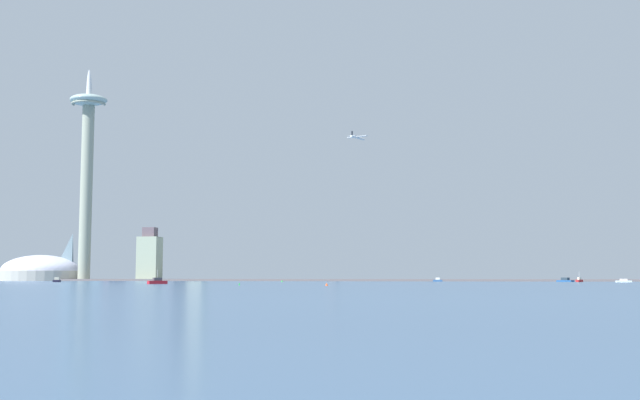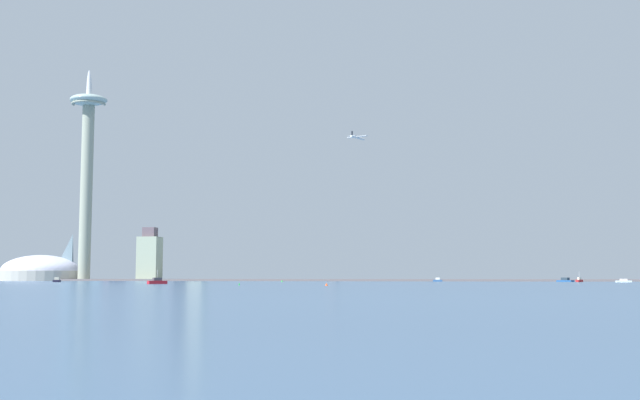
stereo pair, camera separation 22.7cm
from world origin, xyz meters
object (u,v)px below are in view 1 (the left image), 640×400
Objects in this scene: skyscraper_4 at (114,261)px; channel_buoy_1 at (282,281)px; observation_tower at (88,145)px; skyscraper_7 at (97,255)px; skyscraper_8 at (185,235)px; skyscraper_1 at (332,254)px; skyscraper_3 at (198,230)px; skyscraper_0 at (427,261)px; boat_0 at (157,282)px; boat_4 at (579,280)px; boat_5 at (624,281)px; channel_buoy_2 at (327,284)px; boat_2 at (565,280)px; skyscraper_9 at (70,225)px; skyscraper_6 at (149,257)px; boat_1 at (57,280)px; airplane at (357,137)px; channel_buoy_0 at (239,284)px; stadium_dome at (42,272)px; boat_3 at (438,280)px.

skyscraper_4 is 28.45× the size of channel_buoy_1.
observation_tower is 166.59m from skyscraper_7.
observation_tower reaches higher than skyscraper_8.
skyscraper_3 is at bearing -169.39° from skyscraper_1.
channel_buoy_1 is at bearing -25.38° from observation_tower.
skyscraper_8 is at bearing -179.03° from skyscraper_0.
skyscraper_1 is at bearing 10.61° from skyscraper_3.
skyscraper_0 is at bearing 3.11° from skyscraper_7.
boat_4 is at bearing 173.35° from boat_0.
boat_5 is at bearing -19.05° from skyscraper_7.
boat_0 is at bearing -109.78° from skyscraper_0.
skyscraper_4 reaches higher than channel_buoy_2.
skyscraper_4 is 99.38m from skyscraper_8.
observation_tower is 4.37× the size of skyscraper_1.
skyscraper_1 is 318.69m from boat_2.
skyscraper_9 is 8.77× the size of boat_2.
skyscraper_1 is 1.22× the size of skyscraper_6.
airplane is at bearing -77.20° from boat_1.
skyscraper_1 reaches higher than channel_buoy_2.
skyscraper_9 is 579.57m from channel_buoy_0.
skyscraper_9 is at bearing 173.59° from skyscraper_6.
observation_tower is 362.82m from channel_buoy_1.
skyscraper_9 is at bearing -164.42° from skyscraper_3.
skyscraper_0 is at bearing 11.98° from skyscraper_9.
stadium_dome is 56.70× the size of channel_buoy_2.
skyscraper_4 reaches higher than channel_buoy_0.
skyscraper_1 is 42.80× the size of channel_buoy_2.
skyscraper_7 is 7.26× the size of boat_3.
boat_1 reaches higher than boat_2.
channel_buoy_0 is at bearing -80.44° from boat_2.
boat_2 is (273.50, -160.23, -32.89)m from skyscraper_1.
skyscraper_4 is 33.02× the size of channel_buoy_0.
skyscraper_1 reaches higher than stadium_dome.
stadium_dome is at bearing -165.56° from skyscraper_3.
skyscraper_4 is at bearing -9.07° from boat_1.
skyscraper_9 is 476.98m from boat_0.
skyscraper_1 reaches higher than boat_2.
skyscraper_9 is 488.33m from boat_3.
channel_buoy_2 is at bearing -61.25° from skyscraper_8.
skyscraper_4 is 3.57× the size of boat_5.
skyscraper_6 is at bearing -26.30° from boat_1.
skyscraper_9 is at bearing -144.83° from boat_2.
boat_2 is 1.17× the size of boat_5.
channel_buoy_1 is at bearing 108.72° from channel_buoy_2.
boat_4 is (613.95, -111.66, -69.53)m from skyscraper_9.
boat_1 is 517.90m from boat_4.
stadium_dome is 1.96× the size of skyscraper_0.
skyscraper_0 is 196.74m from airplane.
boat_0 is (280.83, -379.21, -69.55)m from skyscraper_9.
boat_1 is at bearing 177.00° from boat_5.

